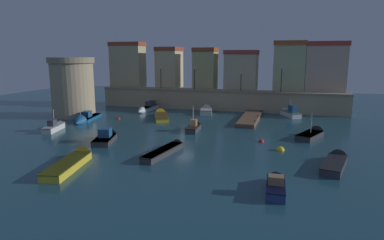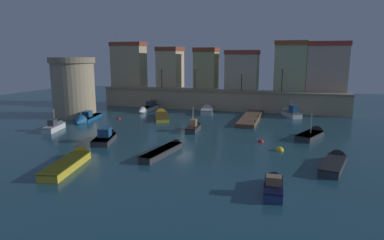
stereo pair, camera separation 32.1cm
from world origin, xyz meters
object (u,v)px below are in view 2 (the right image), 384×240
quay_lamp_0 (162,74)px  moored_boat_11 (167,149)px  quay_lamp_2 (242,78)px  moored_boat_7 (290,113)px  mooring_buoy_1 (119,119)px  moored_boat_0 (56,126)px  moored_boat_5 (161,115)px  mooring_buoy_2 (261,142)px  moored_boat_10 (106,137)px  quay_lamp_1 (195,75)px  moored_boat_4 (335,161)px  fortress_tower (73,87)px  moored_boat_2 (207,111)px  moored_boat_8 (274,184)px  quay_lamp_3 (282,75)px  moored_boat_1 (313,134)px  moored_boat_9 (148,108)px  mooring_buoy_0 (280,151)px  moored_boat_3 (194,127)px  moored_boat_6 (73,161)px  moored_boat_12 (85,119)px

quay_lamp_0 → moored_boat_11: 28.16m
quay_lamp_2 → moored_boat_7: (7.58, -2.66, -4.78)m
moored_boat_7 → mooring_buoy_1: size_ratio=10.19×
mooring_buoy_1 → moored_boat_0: bearing=-114.0°
moored_boat_5 → mooring_buoy_2: moored_boat_5 is taller
moored_boat_0 → moored_boat_10: 9.08m
quay_lamp_2 → mooring_buoy_1: (-15.29, -12.01, -5.30)m
quay_lamp_1 → moored_boat_4: (19.22, -24.89, -5.35)m
quay_lamp_1 → fortress_tower: bearing=-141.8°
moored_boat_2 → moored_boat_8: moored_boat_8 is taller
moored_boat_11 → quay_lamp_3: bearing=-11.0°
moored_boat_2 → moored_boat_11: size_ratio=0.68×
moored_boat_2 → moored_boat_1: bearing=-139.6°
moored_boat_10 → moored_boat_11: moored_boat_10 is taller
moored_boat_9 → mooring_buoy_2: size_ratio=11.46×
fortress_tower → mooring_buoy_1: 8.54m
fortress_tower → quay_lamp_2: fortress_tower is taller
moored_boat_8 → mooring_buoy_1: (-22.39, 19.52, -0.41)m
mooring_buoy_0 → quay_lamp_3: bearing=92.3°
fortress_tower → moored_boat_2: 20.07m
moored_boat_8 → moored_boat_10: size_ratio=0.84×
moored_boat_3 → moored_boat_7: size_ratio=0.83×
moored_boat_11 → quay_lamp_0: bearing=31.6°
moored_boat_3 → moored_boat_11: size_ratio=0.58×
moored_boat_5 → moored_boat_9: bearing=17.4°
moored_boat_3 → moored_boat_9: 16.18m
moored_boat_0 → moored_boat_8: moored_boat_0 is taller
moored_boat_2 → moored_boat_5: 7.59m
fortress_tower → moored_boat_8: size_ratio=1.97×
mooring_buoy_1 → moored_boat_1: bearing=-7.1°
moored_boat_0 → quay_lamp_0: bearing=-29.0°
moored_boat_1 → moored_boat_6: (-19.13, -15.75, 0.03)m
quay_lamp_3 → moored_boat_1: 16.68m
moored_boat_9 → mooring_buoy_2: 24.37m
moored_boat_4 → mooring_buoy_1: 29.75m
fortress_tower → moored_boat_10: size_ratio=1.65×
quay_lamp_1 → moored_boat_0: quay_lamp_1 is taller
moored_boat_5 → moored_boat_11: (7.23, -16.22, -0.01)m
moored_boat_7 → fortress_tower: bearing=79.4°
moored_boat_2 → mooring_buoy_1: bearing=115.3°
moored_boat_0 → moored_boat_12: moored_boat_0 is taller
mooring_buoy_1 → moored_boat_7: bearing=22.2°
moored_boat_2 → moored_boat_8: size_ratio=1.14×
moored_boat_5 → mooring_buoy_0: moored_boat_5 is taller
moored_boat_12 → moored_boat_2: bearing=116.2°
mooring_buoy_1 → mooring_buoy_2: 21.56m
moored_boat_2 → moored_boat_9: size_ratio=0.74×
moored_boat_12 → moored_boat_10: bearing=33.4°
moored_boat_0 → moored_boat_7: bearing=-70.5°
quay_lamp_2 → moored_boat_12: 24.53m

